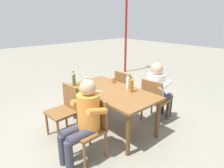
{
  "coord_description": "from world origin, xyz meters",
  "views": [
    {
      "loc": [
        2.41,
        -2.14,
        1.95
      ],
      "look_at": [
        0.0,
        0.0,
        0.85
      ],
      "focal_mm": 31.3,
      "sensor_mm": 36.0,
      "label": 1
    }
  ],
  "objects_px": {
    "chair_far_right": "(154,99)",
    "bottle_amber": "(132,85)",
    "chair_near_left": "(65,108)",
    "dining_table": "(112,95)",
    "cup_steel": "(87,79)",
    "person_in_plaid_shirt": "(158,89)",
    "cup_white": "(92,85)",
    "backpack_by_near_side": "(88,95)",
    "lamp_post": "(126,12)",
    "bottle_clear": "(128,82)",
    "chair_far_left": "(126,88)",
    "person_in_white_shirt": "(84,117)",
    "chair_near_right": "(91,125)",
    "bottle_olive": "(74,79)",
    "table_knife": "(95,91)",
    "cup_terracotta": "(113,80)"
  },
  "relations": [
    {
      "from": "chair_far_right",
      "to": "bottle_amber",
      "type": "bearing_deg",
      "value": -101.45
    },
    {
      "from": "chair_near_left",
      "to": "dining_table",
      "type": "bearing_deg",
      "value": 62.7
    },
    {
      "from": "bottle_amber",
      "to": "cup_steel",
      "type": "xyz_separation_m",
      "value": [
        -1.02,
        -0.22,
        -0.09
      ]
    },
    {
      "from": "person_in_plaid_shirt",
      "to": "cup_white",
      "type": "relative_size",
      "value": 11.63
    },
    {
      "from": "backpack_by_near_side",
      "to": "lamp_post",
      "type": "height_order",
      "value": "lamp_post"
    },
    {
      "from": "bottle_clear",
      "to": "backpack_by_near_side",
      "type": "height_order",
      "value": "bottle_clear"
    },
    {
      "from": "chair_near_left",
      "to": "cup_white",
      "type": "distance_m",
      "value": 0.62
    },
    {
      "from": "bottle_amber",
      "to": "cup_white",
      "type": "height_order",
      "value": "bottle_amber"
    },
    {
      "from": "chair_near_left",
      "to": "cup_steel",
      "type": "bearing_deg",
      "value": 117.29
    },
    {
      "from": "cup_steel",
      "to": "bottle_amber",
      "type": "bearing_deg",
      "value": 12.31
    },
    {
      "from": "chair_far_right",
      "to": "cup_steel",
      "type": "relative_size",
      "value": 10.34
    },
    {
      "from": "chair_far_left",
      "to": "bottle_amber",
      "type": "relative_size",
      "value": 2.88
    },
    {
      "from": "person_in_white_shirt",
      "to": "person_in_plaid_shirt",
      "type": "xyz_separation_m",
      "value": [
        0.0,
        1.68,
        0.0
      ]
    },
    {
      "from": "person_in_plaid_shirt",
      "to": "person_in_white_shirt",
      "type": "bearing_deg",
      "value": -90.0
    },
    {
      "from": "chair_near_left",
      "to": "lamp_post",
      "type": "xyz_separation_m",
      "value": [
        -2.26,
        3.74,
        1.65
      ]
    },
    {
      "from": "chair_far_left",
      "to": "backpack_by_near_side",
      "type": "relative_size",
      "value": 1.92
    },
    {
      "from": "dining_table",
      "to": "cup_steel",
      "type": "relative_size",
      "value": 19.77
    },
    {
      "from": "person_in_white_shirt",
      "to": "backpack_by_near_side",
      "type": "xyz_separation_m",
      "value": [
        -1.56,
        1.13,
        -0.44
      ]
    },
    {
      "from": "chair_near_right",
      "to": "person_in_white_shirt",
      "type": "xyz_separation_m",
      "value": [
        0.0,
        -0.11,
        0.17
      ]
    },
    {
      "from": "bottle_olive",
      "to": "bottle_amber",
      "type": "distance_m",
      "value": 1.11
    },
    {
      "from": "person_in_white_shirt",
      "to": "chair_far_right",
      "type": "bearing_deg",
      "value": 89.66
    },
    {
      "from": "cup_steel",
      "to": "table_knife",
      "type": "bearing_deg",
      "value": -21.7
    },
    {
      "from": "chair_near_left",
      "to": "cup_white",
      "type": "height_order",
      "value": "chair_near_left"
    },
    {
      "from": "dining_table",
      "to": "chair_near_right",
      "type": "xyz_separation_m",
      "value": [
        0.37,
        -0.73,
        -0.15
      ]
    },
    {
      "from": "chair_near_right",
      "to": "table_knife",
      "type": "distance_m",
      "value": 0.78
    },
    {
      "from": "dining_table",
      "to": "lamp_post",
      "type": "height_order",
      "value": "lamp_post"
    },
    {
      "from": "table_knife",
      "to": "chair_far_left",
      "type": "bearing_deg",
      "value": 100.74
    },
    {
      "from": "cup_steel",
      "to": "cup_terracotta",
      "type": "distance_m",
      "value": 0.54
    },
    {
      "from": "bottle_clear",
      "to": "person_in_plaid_shirt",
      "type": "bearing_deg",
      "value": 65.46
    },
    {
      "from": "backpack_by_near_side",
      "to": "person_in_plaid_shirt",
      "type": "bearing_deg",
      "value": 19.58
    },
    {
      "from": "bottle_amber",
      "to": "lamp_post",
      "type": "relative_size",
      "value": 0.1
    },
    {
      "from": "chair_far_left",
      "to": "backpack_by_near_side",
      "type": "xyz_separation_m",
      "value": [
        -0.81,
        -0.44,
        -0.27
      ]
    },
    {
      "from": "chair_near_left",
      "to": "cup_terracotta",
      "type": "height_order",
      "value": "chair_near_left"
    },
    {
      "from": "bottle_clear",
      "to": "dining_table",
      "type": "bearing_deg",
      "value": -112.73
    },
    {
      "from": "chair_near_left",
      "to": "person_in_white_shirt",
      "type": "height_order",
      "value": "person_in_white_shirt"
    },
    {
      "from": "dining_table",
      "to": "chair_near_right",
      "type": "height_order",
      "value": "chair_near_right"
    },
    {
      "from": "cup_white",
      "to": "backpack_by_near_side",
      "type": "xyz_separation_m",
      "value": [
        -0.82,
        0.47,
        -0.56
      ]
    },
    {
      "from": "chair_near_right",
      "to": "lamp_post",
      "type": "height_order",
      "value": "lamp_post"
    },
    {
      "from": "bottle_clear",
      "to": "table_knife",
      "type": "xyz_separation_m",
      "value": [
        -0.3,
        -0.52,
        -0.12
      ]
    },
    {
      "from": "chair_far_right",
      "to": "cup_steel",
      "type": "height_order",
      "value": "chair_far_right"
    },
    {
      "from": "cup_terracotta",
      "to": "bottle_olive",
      "type": "bearing_deg",
      "value": -119.54
    },
    {
      "from": "chair_far_right",
      "to": "lamp_post",
      "type": "relative_size",
      "value": 0.28
    },
    {
      "from": "chair_far_left",
      "to": "table_knife",
      "type": "xyz_separation_m",
      "value": [
        0.19,
        -0.98,
        0.25
      ]
    },
    {
      "from": "chair_near_right",
      "to": "bottle_amber",
      "type": "height_order",
      "value": "bottle_amber"
    },
    {
      "from": "cup_white",
      "to": "table_knife",
      "type": "xyz_separation_m",
      "value": [
        0.18,
        -0.06,
        -0.05
      ]
    },
    {
      "from": "person_in_plaid_shirt",
      "to": "cup_steel",
      "type": "bearing_deg",
      "value": -142.43
    },
    {
      "from": "bottle_amber",
      "to": "lamp_post",
      "type": "height_order",
      "value": "lamp_post"
    },
    {
      "from": "bottle_amber",
      "to": "cup_steel",
      "type": "relative_size",
      "value": 3.59
    },
    {
      "from": "chair_far_left",
      "to": "cup_terracotta",
      "type": "distance_m",
      "value": 0.53
    },
    {
      "from": "chair_near_right",
      "to": "chair_far_right",
      "type": "distance_m",
      "value": 1.47
    }
  ]
}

